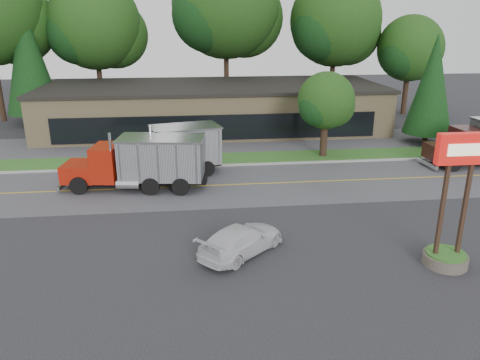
{
  "coord_description": "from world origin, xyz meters",
  "views": [
    {
      "loc": [
        -0.54,
        -19.67,
        10.26
      ],
      "look_at": [
        2.23,
        4.73,
        1.8
      ],
      "focal_mm": 35.0,
      "sensor_mm": 36.0,
      "label": 1
    }
  ],
  "objects_px": {
    "bilo_sign": "(451,223)",
    "rally_car": "(241,240)",
    "dump_truck_red": "(143,161)",
    "dump_truck_blue": "(170,150)"
  },
  "relations": [
    {
      "from": "dump_truck_red",
      "to": "bilo_sign",
      "type": "bearing_deg",
      "value": 148.52
    },
    {
      "from": "rally_car",
      "to": "dump_truck_red",
      "type": "bearing_deg",
      "value": -14.24
    },
    {
      "from": "bilo_sign",
      "to": "rally_car",
      "type": "distance_m",
      "value": 9.14
    },
    {
      "from": "dump_truck_blue",
      "to": "rally_car",
      "type": "relative_size",
      "value": 1.75
    },
    {
      "from": "bilo_sign",
      "to": "dump_truck_red",
      "type": "height_order",
      "value": "bilo_sign"
    },
    {
      "from": "dump_truck_red",
      "to": "rally_car",
      "type": "relative_size",
      "value": 1.97
    },
    {
      "from": "bilo_sign",
      "to": "rally_car",
      "type": "height_order",
      "value": "bilo_sign"
    },
    {
      "from": "dump_truck_red",
      "to": "dump_truck_blue",
      "type": "height_order",
      "value": "same"
    },
    {
      "from": "bilo_sign",
      "to": "dump_truck_red",
      "type": "bearing_deg",
      "value": 140.58
    },
    {
      "from": "dump_truck_red",
      "to": "rally_car",
      "type": "height_order",
      "value": "dump_truck_red"
    }
  ]
}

